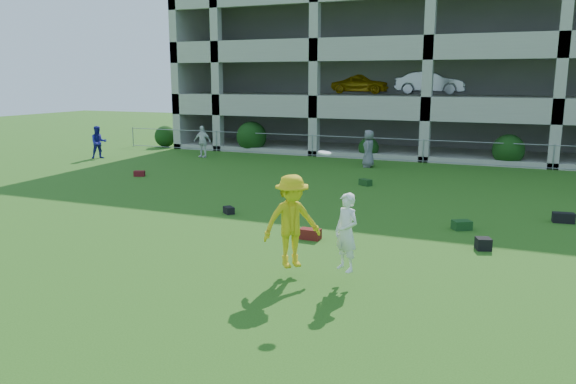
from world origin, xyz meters
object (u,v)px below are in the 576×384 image
at_px(crate_d, 483,244).
at_px(bystander_b, 202,142).
at_px(bystander_c, 369,149).
at_px(frisbee_contest, 300,223).
at_px(bystander_a, 99,142).
at_px(parking_garage, 450,49).

bearing_deg(crate_d, bystander_b, 142.21).
relative_size(bystander_b, bystander_c, 0.96).
bearing_deg(bystander_c, frisbee_contest, -1.21).
bearing_deg(frisbee_contest, bystander_a, 142.11).
xyz_separation_m(crate_d, frisbee_contest, (-3.49, -3.63, 1.06)).
relative_size(frisbee_contest, parking_garage, 0.08).
xyz_separation_m(bystander_c, crate_d, (6.07, -11.95, -0.74)).
relative_size(bystander_a, frisbee_contest, 0.68).
bearing_deg(bystander_c, crate_d, 16.31).
xyz_separation_m(bystander_b, bystander_c, (9.17, 0.13, 0.04)).
bearing_deg(bystander_a, frisbee_contest, -88.36).
relative_size(bystander_b, parking_garage, 0.06).
height_order(bystander_b, parking_garage, parking_garage).
bearing_deg(frisbee_contest, bystander_c, 99.43).
height_order(crate_d, frisbee_contest, frisbee_contest).
bearing_deg(bystander_b, bystander_c, -2.12).
xyz_separation_m(bystander_a, parking_garage, (16.23, 13.83, 5.15)).
bearing_deg(parking_garage, crate_d, -80.48).
height_order(bystander_a, frisbee_contest, frisbee_contest).
xyz_separation_m(bystander_a, frisbee_contest, (16.62, -12.93, 0.34)).
bearing_deg(parking_garage, bystander_c, -101.09).
bearing_deg(crate_d, parking_garage, 99.52).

